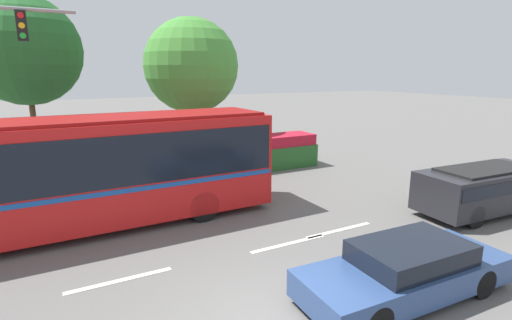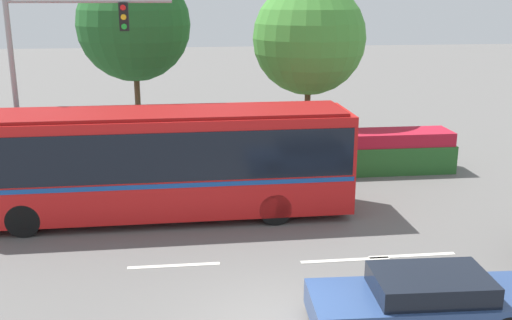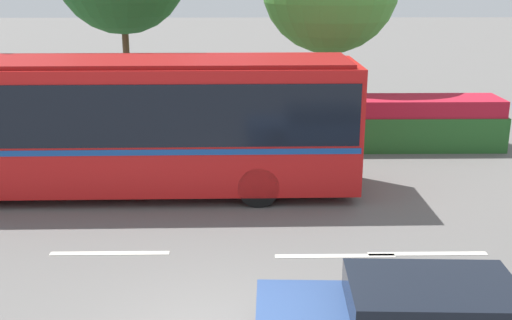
# 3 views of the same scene
# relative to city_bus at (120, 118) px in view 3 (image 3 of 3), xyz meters

# --- Properties ---
(city_bus) EXTENTS (11.84, 2.69, 3.41)m
(city_bus) POSITION_rel_city_bus_xyz_m (0.00, 0.00, 0.00)
(city_bus) COLOR red
(city_bus) RESTS_ON ground
(flowering_hedge) EXTENTS (8.31, 1.58, 1.63)m
(flowering_hedge) POSITION_rel_city_bus_xyz_m (7.14, 4.07, -1.14)
(flowering_hedge) COLOR #286028
(flowering_hedge) RESTS_ON ground
(lane_stripe_near) EXTENTS (2.40, 0.16, 0.01)m
(lane_stripe_near) POSITION_rel_city_bus_xyz_m (0.39, -3.66, -1.93)
(lane_stripe_near) COLOR silver
(lane_stripe_near) RESTS_ON ground
(lane_stripe_mid) EXTENTS (2.40, 0.16, 0.01)m
(lane_stripe_mid) POSITION_rel_city_bus_xyz_m (6.79, -3.78, -1.93)
(lane_stripe_mid) COLOR silver
(lane_stripe_mid) RESTS_ON ground
(lane_stripe_far) EXTENTS (2.40, 0.16, 0.01)m
(lane_stripe_far) POSITION_rel_city_bus_xyz_m (4.91, -3.86, -1.93)
(lane_stripe_far) COLOR silver
(lane_stripe_far) RESTS_ON ground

